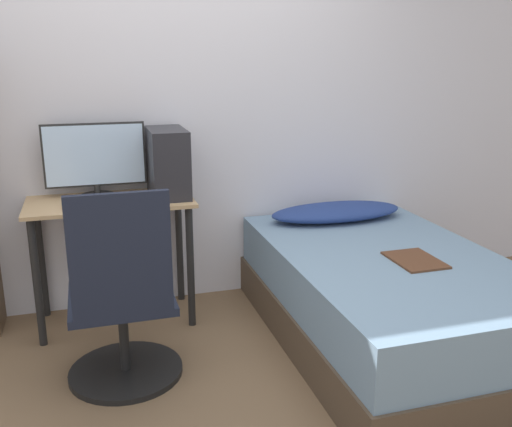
{
  "coord_description": "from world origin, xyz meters",
  "views": [
    {
      "loc": [
        -0.52,
        -2.2,
        1.61
      ],
      "look_at": [
        0.36,
        0.72,
        0.75
      ],
      "focal_mm": 40.0,
      "sensor_mm": 36.0,
      "label": 1
    }
  ],
  "objects_px": {
    "bed": "(386,298)",
    "keyboard": "(102,203)",
    "office_chair": "(123,313)",
    "pc_tower": "(168,162)",
    "monitor": "(95,158)"
  },
  "relations": [
    {
      "from": "office_chair",
      "to": "bed",
      "type": "xyz_separation_m",
      "value": [
        1.46,
        0.01,
        -0.11
      ]
    },
    {
      "from": "office_chair",
      "to": "pc_tower",
      "type": "distance_m",
      "value": 1.02
    },
    {
      "from": "bed",
      "to": "monitor",
      "type": "bearing_deg",
      "value": 150.9
    },
    {
      "from": "office_chair",
      "to": "keyboard",
      "type": "xyz_separation_m",
      "value": [
        -0.04,
        0.62,
        0.41
      ]
    },
    {
      "from": "bed",
      "to": "keyboard",
      "type": "relative_size",
      "value": 4.43
    },
    {
      "from": "keyboard",
      "to": "pc_tower",
      "type": "relative_size",
      "value": 1.06
    },
    {
      "from": "office_chair",
      "to": "monitor",
      "type": "relative_size",
      "value": 1.71
    },
    {
      "from": "bed",
      "to": "pc_tower",
      "type": "relative_size",
      "value": 4.69
    },
    {
      "from": "office_chair",
      "to": "bed",
      "type": "relative_size",
      "value": 0.53
    },
    {
      "from": "monitor",
      "to": "office_chair",
      "type": "bearing_deg",
      "value": -85.85
    },
    {
      "from": "bed",
      "to": "keyboard",
      "type": "bearing_deg",
      "value": 157.91
    },
    {
      "from": "office_chair",
      "to": "keyboard",
      "type": "relative_size",
      "value": 2.36
    },
    {
      "from": "bed",
      "to": "monitor",
      "type": "distance_m",
      "value": 1.9
    },
    {
      "from": "bed",
      "to": "pc_tower",
      "type": "height_order",
      "value": "pc_tower"
    },
    {
      "from": "bed",
      "to": "office_chair",
      "type": "bearing_deg",
      "value": -179.56
    }
  ]
}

